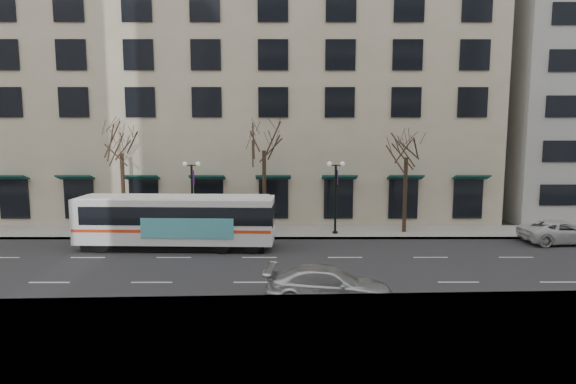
{
  "coord_description": "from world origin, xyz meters",
  "views": [
    {
      "loc": [
        1.62,
        -25.0,
        7.41
      ],
      "look_at": [
        1.67,
        1.19,
        4.0
      ],
      "focal_mm": 30.0,
      "sensor_mm": 36.0,
      "label": 1
    }
  ],
  "objects_px": {
    "tree_far_mid": "(264,137)",
    "lamp_post_left": "(192,194)",
    "city_bus": "(177,220)",
    "tree_far_left": "(121,140)",
    "tree_far_right": "(407,144)",
    "white_pickup": "(563,232)",
    "pay_station": "(524,301)",
    "silver_car": "(329,285)",
    "lamp_post_right": "(336,194)"
  },
  "relations": [
    {
      "from": "lamp_post_left",
      "to": "tree_far_mid",
      "type": "bearing_deg",
      "value": 6.85
    },
    {
      "from": "tree_far_left",
      "to": "tree_far_mid",
      "type": "height_order",
      "value": "tree_far_mid"
    },
    {
      "from": "silver_car",
      "to": "white_pickup",
      "type": "bearing_deg",
      "value": -49.5
    },
    {
      "from": "tree_far_mid",
      "to": "white_pickup",
      "type": "xyz_separation_m",
      "value": [
        19.71,
        -2.93,
        -6.15
      ]
    },
    {
      "from": "tree_far_left",
      "to": "white_pickup",
      "type": "bearing_deg",
      "value": -5.63
    },
    {
      "from": "tree_far_right",
      "to": "city_bus",
      "type": "bearing_deg",
      "value": -164.08
    },
    {
      "from": "tree_far_right",
      "to": "white_pickup",
      "type": "bearing_deg",
      "value": -16.78
    },
    {
      "from": "tree_far_right",
      "to": "city_bus",
      "type": "height_order",
      "value": "tree_far_right"
    },
    {
      "from": "silver_car",
      "to": "tree_far_right",
      "type": "bearing_deg",
      "value": -18.84
    },
    {
      "from": "city_bus",
      "to": "white_pickup",
      "type": "height_order",
      "value": "city_bus"
    },
    {
      "from": "tree_far_mid",
      "to": "city_bus",
      "type": "xyz_separation_m",
      "value": [
        -5.22,
        -4.34,
        -5.1
      ]
    },
    {
      "from": "tree_far_mid",
      "to": "lamp_post_left",
      "type": "relative_size",
      "value": 1.64
    },
    {
      "from": "tree_far_left",
      "to": "white_pickup",
      "type": "xyz_separation_m",
      "value": [
        29.71,
        -2.93,
        -5.95
      ]
    },
    {
      "from": "silver_car",
      "to": "pay_station",
      "type": "distance_m",
      "value": 7.57
    },
    {
      "from": "tree_far_left",
      "to": "lamp_post_left",
      "type": "relative_size",
      "value": 1.6
    },
    {
      "from": "tree_far_left",
      "to": "lamp_post_left",
      "type": "bearing_deg",
      "value": -6.83
    },
    {
      "from": "tree_far_right",
      "to": "pay_station",
      "type": "xyz_separation_m",
      "value": [
        0.55,
        -16.41,
        -5.44
      ]
    },
    {
      "from": "lamp_post_right",
      "to": "silver_car",
      "type": "xyz_separation_m",
      "value": [
        -1.6,
        -13.33,
        -2.15
      ]
    },
    {
      "from": "lamp_post_right",
      "to": "silver_car",
      "type": "height_order",
      "value": "lamp_post_right"
    },
    {
      "from": "lamp_post_left",
      "to": "lamp_post_right",
      "type": "distance_m",
      "value": 10.0
    },
    {
      "from": "lamp_post_right",
      "to": "pay_station",
      "type": "relative_size",
      "value": 4.53
    },
    {
      "from": "tree_far_mid",
      "to": "tree_far_left",
      "type": "bearing_deg",
      "value": -180.0
    },
    {
      "from": "pay_station",
      "to": "tree_far_right",
      "type": "bearing_deg",
      "value": 92.1
    },
    {
      "from": "tree_far_mid",
      "to": "city_bus",
      "type": "bearing_deg",
      "value": -140.27
    },
    {
      "from": "tree_far_left",
      "to": "tree_far_mid",
      "type": "xyz_separation_m",
      "value": [
        10.0,
        0.0,
        0.21
      ]
    },
    {
      "from": "lamp_post_left",
      "to": "pay_station",
      "type": "xyz_separation_m",
      "value": [
        15.54,
        -15.81,
        -1.96
      ]
    },
    {
      "from": "tree_far_left",
      "to": "silver_car",
      "type": "xyz_separation_m",
      "value": [
        13.4,
        -13.93,
        -5.91
      ]
    },
    {
      "from": "lamp_post_right",
      "to": "white_pickup",
      "type": "relative_size",
      "value": 0.96
    },
    {
      "from": "white_pickup",
      "to": "pay_station",
      "type": "relative_size",
      "value": 4.72
    },
    {
      "from": "tree_far_left",
      "to": "tree_far_mid",
      "type": "relative_size",
      "value": 0.98
    },
    {
      "from": "tree_far_right",
      "to": "white_pickup",
      "type": "height_order",
      "value": "tree_far_right"
    },
    {
      "from": "tree_far_left",
      "to": "pay_station",
      "type": "relative_size",
      "value": 7.25
    },
    {
      "from": "lamp_post_right",
      "to": "white_pickup",
      "type": "bearing_deg",
      "value": -9.0
    },
    {
      "from": "tree_far_left",
      "to": "tree_far_right",
      "type": "bearing_deg",
      "value": 0.0
    },
    {
      "from": "lamp_post_left",
      "to": "silver_car",
      "type": "xyz_separation_m",
      "value": [
        8.4,
        -13.33,
        -2.15
      ]
    },
    {
      "from": "lamp_post_left",
      "to": "lamp_post_right",
      "type": "height_order",
      "value": "same"
    },
    {
      "from": "silver_car",
      "to": "tree_far_mid",
      "type": "bearing_deg",
      "value": 20.24
    },
    {
      "from": "pay_station",
      "to": "silver_car",
      "type": "bearing_deg",
      "value": 161.05
    },
    {
      "from": "city_bus",
      "to": "pay_station",
      "type": "xyz_separation_m",
      "value": [
        15.77,
        -12.07,
        -0.83
      ]
    },
    {
      "from": "tree_far_right",
      "to": "lamp_post_right",
      "type": "relative_size",
      "value": 1.55
    },
    {
      "from": "tree_far_mid",
      "to": "tree_far_right",
      "type": "bearing_deg",
      "value": -0.0
    },
    {
      "from": "city_bus",
      "to": "pay_station",
      "type": "height_order",
      "value": "city_bus"
    },
    {
      "from": "tree_far_mid",
      "to": "pay_station",
      "type": "bearing_deg",
      "value": -57.26
    },
    {
      "from": "tree_far_right",
      "to": "city_bus",
      "type": "xyz_separation_m",
      "value": [
        -15.22,
        -4.34,
        -4.61
      ]
    },
    {
      "from": "pay_station",
      "to": "city_bus",
      "type": "bearing_deg",
      "value": 142.77
    },
    {
      "from": "tree_far_left",
      "to": "lamp_post_right",
      "type": "relative_size",
      "value": 1.6
    },
    {
      "from": "lamp_post_right",
      "to": "tree_far_right",
      "type": "bearing_deg",
      "value": 6.85
    },
    {
      "from": "tree_far_mid",
      "to": "silver_car",
      "type": "height_order",
      "value": "tree_far_mid"
    },
    {
      "from": "tree_far_right",
      "to": "lamp_post_right",
      "type": "distance_m",
      "value": 6.11
    },
    {
      "from": "city_bus",
      "to": "white_pickup",
      "type": "xyz_separation_m",
      "value": [
        24.94,
        1.41,
        -1.06
      ]
    }
  ]
}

